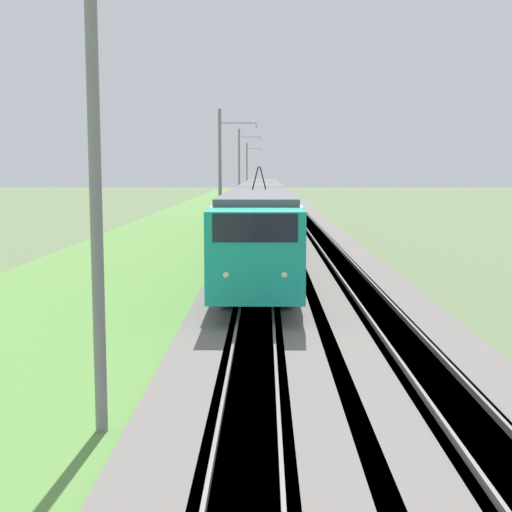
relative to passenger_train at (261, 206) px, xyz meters
name	(u,v)px	position (x,y,z in m)	size (l,w,h in m)	color
ballast_main	(261,233)	(4.23, 0.00, -2.20)	(240.00, 4.40, 0.30)	slate
ballast_adjacent	(314,233)	(4.23, -3.98, -2.20)	(240.00, 4.40, 0.30)	slate
track_main	(261,233)	(4.23, 0.00, -2.19)	(240.00, 1.57, 0.45)	#4C4238
track_adjacent	(314,233)	(4.23, -3.98, -2.19)	(240.00, 1.57, 0.45)	#4C4238
grass_verge	(178,234)	(4.23, 6.32, -2.29)	(240.00, 11.21, 0.12)	#5B8E42
passenger_train	(261,206)	(0.00, 0.00, 0.00)	(58.49, 3.02, 5.02)	#19A88E
catenary_mast_near	(98,177)	(-36.93, 2.64, 2.38)	(0.22, 2.56, 9.18)	slate
catenary_mast_mid	(221,175)	(-2.35, 2.64, 2.20)	(0.22, 2.56, 8.82)	slate
catenary_mast_far	(240,170)	(32.22, 2.64, 2.55)	(0.22, 2.56, 9.51)	slate
catenary_mast_distant	(247,171)	(66.79, 2.64, 2.43)	(0.22, 2.56, 9.27)	slate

